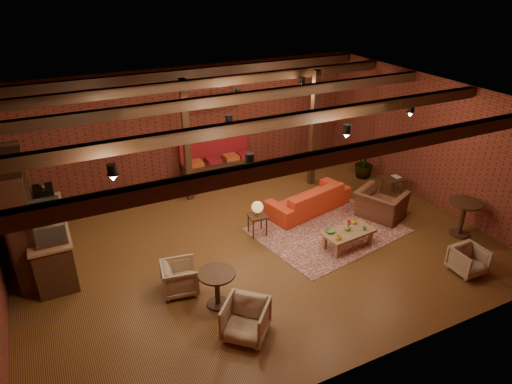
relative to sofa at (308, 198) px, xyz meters
name	(u,v)px	position (x,y,z in m)	size (l,w,h in m)	color
floor	(253,240)	(-1.88, -0.68, -0.33)	(10.00, 10.00, 0.00)	#3E220F
ceiling	(252,102)	(-1.88, -0.68, 2.87)	(10.00, 8.00, 0.02)	black
wall_back	(191,123)	(-1.88, 3.32, 1.27)	(10.00, 0.02, 3.20)	maroon
wall_front	(375,282)	(-1.88, -4.68, 1.27)	(10.00, 0.02, 3.20)	maroon
wall_right	(429,140)	(3.12, -0.68, 1.27)	(0.02, 8.00, 3.20)	maroon
ceiling_beams	(252,108)	(-1.88, -0.68, 2.75)	(9.80, 6.40, 0.22)	#311C10
ceiling_pipe	(222,100)	(-1.88, 0.92, 2.52)	(0.12, 0.12, 9.60)	black
post_left	(187,142)	(-2.48, 1.92, 1.27)	(0.16, 0.16, 3.20)	#311C10
post_right	(314,130)	(0.92, 1.32, 1.27)	(0.16, 0.16, 3.20)	#311C10
service_counter	(48,231)	(-5.98, 0.32, 0.47)	(0.80, 2.50, 1.60)	#311C10
plant_counter	(49,207)	(-5.88, 0.52, 0.89)	(0.35, 0.39, 0.30)	#337F33
shelving_hutch	(22,216)	(-6.38, 0.42, 0.87)	(0.52, 2.00, 2.40)	#311C10
banquette	(218,161)	(-1.28, 2.87, 0.17)	(2.10, 0.70, 1.00)	maroon
service_sign	(222,102)	(-1.28, 2.42, 2.02)	(0.86, 0.06, 0.30)	#E94617
ceiling_spotlights	(252,119)	(-1.88, -0.68, 2.53)	(6.40, 4.40, 0.28)	black
rug	(328,230)	(-0.09, -1.06, -0.32)	(3.24, 2.48, 0.01)	maroon
sofa	(308,198)	(0.00, 0.00, 0.00)	(2.26, 0.88, 0.66)	red
coffee_table	(348,233)	(-0.11, -1.83, 0.02)	(1.21, 0.69, 0.65)	olive
side_table_lamp	(257,210)	(-1.66, -0.48, 0.31)	(0.43, 0.43, 0.84)	#311C10
round_table_left	(217,283)	(-3.40, -2.37, 0.15)	(0.68, 0.68, 0.71)	#311C10
armchair_a	(180,276)	(-3.89, -1.68, 0.01)	(0.65, 0.61, 0.67)	beige
armchair_b	(246,318)	(-3.26, -3.29, 0.03)	(0.71, 0.66, 0.73)	beige
armchair_right	(381,200)	(1.41, -1.09, 0.14)	(1.08, 0.70, 0.94)	brown
side_table_book	(394,179)	(2.45, -0.34, 0.18)	(0.54, 0.54, 0.57)	#311C10
round_table_right	(463,213)	(2.52, -2.56, 0.24)	(0.73, 0.73, 0.85)	#311C10
armchair_far	(469,259)	(1.52, -3.66, -0.02)	(0.60, 0.56, 0.62)	beige
plant_tall	(368,131)	(2.52, 1.00, 1.10)	(1.60, 1.60, 2.86)	#4C7F4C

